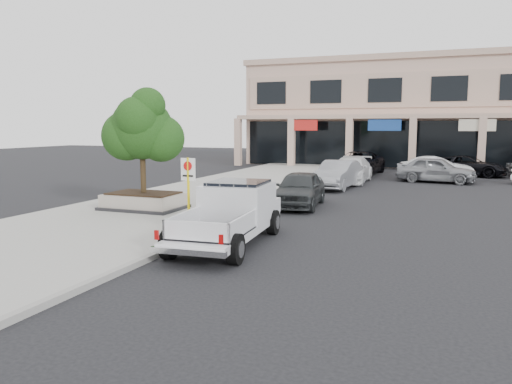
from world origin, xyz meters
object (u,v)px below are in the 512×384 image
no_parking_sign (188,181)px  curb_car_c (351,170)px  lot_car_d (468,166)px  planter (144,201)px  curb_car_d (358,163)px  pickup_truck (227,215)px  lot_car_a (436,170)px  curb_car_a (299,189)px  curb_car_b (338,175)px  lot_car_b (436,168)px  planter_tree (147,129)px

no_parking_sign → curb_car_c: (2.61, 16.26, -0.84)m
curb_car_c → lot_car_d: size_ratio=1.04×
no_parking_sign → planter: bearing=146.7°
curb_car_c → curb_car_d: 5.24m
pickup_truck → lot_car_a: bearing=70.5°
curb_car_a → curb_car_b: (0.23, 6.98, 0.01)m
curb_car_b → lot_car_d: curb_car_b is taller
no_parking_sign → pickup_truck: 3.00m
lot_car_a → lot_car_d: size_ratio=0.91×
curb_car_a → lot_car_d: 18.78m
curb_car_d → lot_car_b: size_ratio=1.29×
planter → curb_car_a: 6.70m
curb_car_c → no_parking_sign: bearing=-99.4°
planter_tree → lot_car_d: (12.78, 20.88, -2.69)m
planter_tree → lot_car_b: (10.74, 17.26, -2.64)m
lot_car_b → curb_car_d: bearing=69.5°
planter → planter_tree: (0.13, 0.15, 2.94)m
curb_car_c → planter: bearing=-112.9°
pickup_truck → curb_car_a: size_ratio=1.26×
lot_car_a → planter_tree: bearing=153.7°
pickup_truck → curb_car_a: bearing=85.7°
lot_car_d → curb_car_d: bearing=113.1°
no_parking_sign → pickup_truck: bearing=-38.5°
no_parking_sign → curb_car_d: (2.19, 21.49, -0.79)m
pickup_truck → curb_car_d: (-0.09, 23.30, -0.07)m
pickup_truck → curb_car_c: (0.33, 18.08, -0.12)m
curb_car_d → curb_car_a: bearing=-83.9°
lot_car_d → lot_car_b: bearing=161.0°
curb_car_a → curb_car_d: curb_car_d is taller
planter → no_parking_sign: size_ratio=1.39×
lot_car_d → pickup_truck: bearing=173.9°
curb_car_a → lot_car_d: (7.38, 17.27, -0.06)m
lot_car_d → planter_tree: bearing=158.9°
lot_car_b → curb_car_c: bearing=122.5°
planter_tree → no_parking_sign: 4.27m
lot_car_d → curb_car_a: bearing=167.2°
curb_car_a → lot_car_a: (5.37, 12.19, 0.03)m
planter_tree → lot_car_d: size_ratio=0.77×
pickup_truck → curb_car_b: 14.71m
curb_car_b → lot_car_a: (5.14, 5.21, 0.01)m
curb_car_a → curb_car_c: bearing=82.8°
planter_tree → lot_car_a: (10.77, 15.80, -2.60)m
planter_tree → lot_car_d: planter_tree is taller
curb_car_d → lot_car_b: curb_car_d is taller
curb_car_c → curb_car_d: bearing=94.3°
planter → curb_car_c: curb_car_c is taller
no_parking_sign → curb_car_d: no_parking_sign is taller
planter → lot_car_d: (12.92, 21.03, 0.25)m
lot_car_a → lot_car_d: 5.46m
curb_car_d → pickup_truck: bearing=-84.0°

